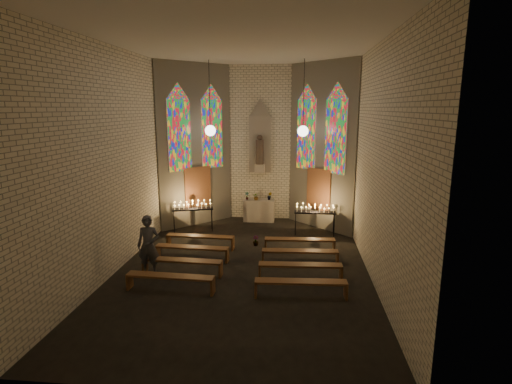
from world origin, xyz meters
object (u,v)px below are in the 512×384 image
altar (259,210)px  votive_stand_left (193,207)px  votive_stand_right (315,210)px  visitor (148,246)px  aisle_flower_pot (256,241)px

altar → votive_stand_left: 3.26m
votive_stand_right → visitor: (-5.31, -4.52, -0.10)m
votive_stand_left → votive_stand_right: votive_stand_left is taller
aisle_flower_pot → visitor: visitor is taller
altar → visitor: bearing=-114.1°
votive_stand_right → votive_stand_left: bearing=-179.5°
aisle_flower_pot → votive_stand_left: 3.31m
aisle_flower_pot → votive_stand_left: (-2.81, 1.52, 0.87)m
altar → votive_stand_right: votive_stand_right is taller
visitor → aisle_flower_pot: bearing=41.5°
votive_stand_right → aisle_flower_pot: bearing=-145.8°
aisle_flower_pot → votive_stand_right: bearing=33.8°
altar → visitor: visitor is taller
altar → votive_stand_right: (2.46, -1.85, 0.55)m
votive_stand_left → votive_stand_right: 5.08m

